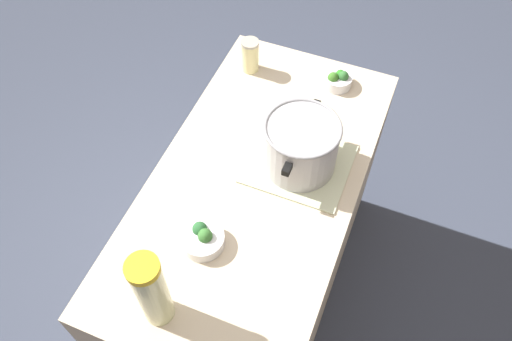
# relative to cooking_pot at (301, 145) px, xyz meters

# --- Properties ---
(ground_plane) EXTENTS (8.00, 8.00, 0.00)m
(ground_plane) POSITION_rel_cooking_pot_xyz_m (0.11, -0.11, -1.01)
(ground_plane) COLOR #40485B
(counter_slab) EXTENTS (1.33, 0.68, 0.90)m
(counter_slab) POSITION_rel_cooking_pot_xyz_m (0.11, -0.11, -0.56)
(counter_slab) COLOR beige
(counter_slab) RESTS_ON ground_plane
(dish_cloth) EXTENTS (0.30, 0.34, 0.01)m
(dish_cloth) POSITION_rel_cooking_pot_xyz_m (0.00, 0.00, -0.10)
(dish_cloth) COLOR beige
(dish_cloth) RESTS_ON counter_slab
(cooking_pot) EXTENTS (0.32, 0.25, 0.19)m
(cooking_pot) POSITION_rel_cooking_pot_xyz_m (0.00, 0.00, 0.00)
(cooking_pot) COLOR #B7B7BC
(cooking_pot) RESTS_ON dish_cloth
(lemonade_pitcher) EXTENTS (0.09, 0.09, 0.30)m
(lemonade_pitcher) POSITION_rel_cooking_pot_xyz_m (0.64, -0.20, 0.04)
(lemonade_pitcher) COLOR beige
(lemonade_pitcher) RESTS_ON counter_slab
(mason_jar) EXTENTS (0.07, 0.07, 0.14)m
(mason_jar) POSITION_rel_cooking_pot_xyz_m (-0.38, -0.34, -0.04)
(mason_jar) COLOR #F1E8A1
(mason_jar) RESTS_ON counter_slab
(broccoli_bowl_front) EXTENTS (0.11, 0.11, 0.07)m
(broccoli_bowl_front) POSITION_rel_cooking_pot_xyz_m (-0.42, 0.01, -0.08)
(broccoli_bowl_front) COLOR silver
(broccoli_bowl_front) RESTS_ON counter_slab
(broccoli_bowl_center) EXTENTS (0.14, 0.14, 0.07)m
(broccoli_bowl_center) POSITION_rel_cooking_pot_xyz_m (0.40, -0.18, -0.08)
(broccoli_bowl_center) COLOR silver
(broccoli_bowl_center) RESTS_ON counter_slab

